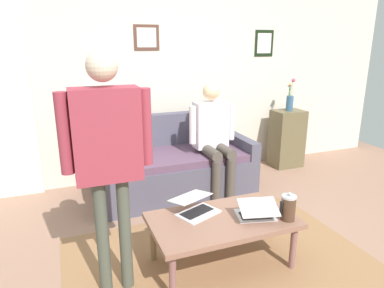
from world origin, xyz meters
TOP-DOWN VIEW (x-y plane):
  - ground_plane at (0.00, 0.00)m, footprint 7.68×7.68m
  - area_rug at (0.04, 0.02)m, footprint 2.41×1.89m
  - back_wall at (-0.00, -2.20)m, footprint 7.04×0.11m
  - couch at (-0.02, -1.56)m, footprint 1.80×0.86m
  - coffee_table at (0.04, -0.08)m, footprint 1.11×0.64m
  - laptop_left at (-0.20, -0.00)m, footprint 0.35×0.34m
  - laptop_center at (0.20, -0.25)m, footprint 0.41×0.40m
  - french_press at (-0.41, 0.11)m, footprint 0.13×0.11m
  - side_shelf at (-1.82, -1.84)m, footprint 0.42×0.32m
  - flower_vase at (-1.82, -1.84)m, footprint 0.10×0.10m
  - person_standing at (0.87, -0.09)m, footprint 0.58×0.19m
  - person_seated at (-0.45, -1.33)m, footprint 0.55×0.51m

SIDE VIEW (x-z plane):
  - ground_plane at x=0.00m, z-range 0.00..0.00m
  - area_rug at x=0.04m, z-range 0.00..0.01m
  - couch at x=-0.02m, z-range -0.13..0.75m
  - coffee_table at x=0.04m, z-range 0.16..0.56m
  - side_shelf at x=-1.82m, z-range 0.00..0.80m
  - laptop_left at x=-0.20m, z-range 0.37..0.52m
  - laptop_center at x=0.20m, z-range 0.38..0.51m
  - french_press at x=-0.41m, z-range 0.39..0.62m
  - person_seated at x=-0.45m, z-range 0.09..1.37m
  - flower_vase at x=-1.82m, z-range 0.73..1.17m
  - person_standing at x=0.87m, z-range 0.23..1.90m
  - back_wall at x=0.00m, z-range 0.00..2.70m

